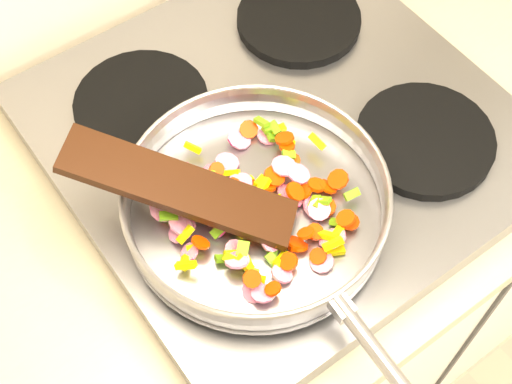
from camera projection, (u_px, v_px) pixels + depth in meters
cooktop at (280, 133)px, 1.01m from camera, size 0.60×0.60×0.04m
grate_fl at (259, 247)px, 0.88m from camera, size 0.19×0.19×0.02m
grate_fr at (425, 140)px, 0.97m from camera, size 0.19×0.19×0.02m
grate_bl at (141, 104)px, 1.00m from camera, size 0.19×0.19×0.02m
grate_br at (299, 19)px, 1.09m from camera, size 0.19×0.19×0.02m
saute_pan at (257, 201)px, 0.87m from camera, size 0.37×0.54×0.06m
vegetable_heap at (254, 207)px, 0.88m from camera, size 0.25×0.25×0.05m
wooden_spatula at (180, 188)px, 0.84m from camera, size 0.23×0.25×0.09m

